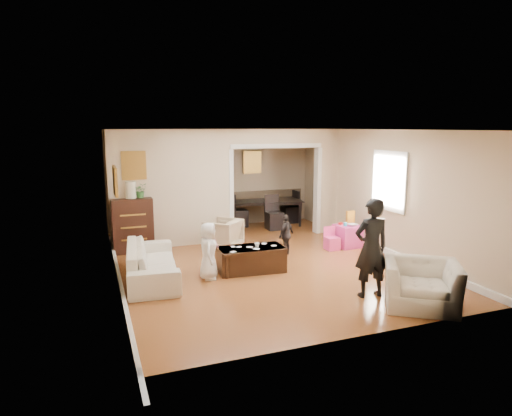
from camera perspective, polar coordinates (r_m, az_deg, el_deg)
name	(u,v)px	position (r m, az deg, el deg)	size (l,w,h in m)	color
floor	(259,261)	(9.01, 0.45, -6.80)	(7.00, 7.00, 0.00)	#AC5A2C
partition_left	(173,189)	(10.08, -10.57, 2.44)	(2.75, 0.18, 2.60)	#C9B093
partition_right	(326,181)	(11.38, 8.90, 3.38)	(0.55, 0.18, 2.60)	#C9B093
partition_header	(276,137)	(10.70, 2.55, 9.10)	(2.22, 0.18, 0.35)	#C9B093
window_pane	(389,181)	(9.66, 16.67, 3.34)	(0.03, 0.95, 1.10)	white
framed_art_partition	(134,165)	(9.82, -15.34, 5.27)	(0.45, 0.03, 0.55)	brown
framed_art_sofa_wall	(115,181)	(7.50, -17.56, 3.31)	(0.03, 0.55, 0.40)	brown
framed_art_alcove	(252,162)	(12.26, -0.48, 5.87)	(0.45, 0.03, 0.55)	brown
sofa	(152,262)	(8.12, -13.15, -6.72)	(2.13, 0.83, 0.62)	white
armchair_back	(223,234)	(9.93, -4.23, -3.27)	(0.69, 0.71, 0.65)	tan
armchair_front	(421,284)	(7.17, 20.37, -9.13)	(1.06, 0.92, 0.69)	white
dresser	(133,225)	(9.93, -15.49, -2.10)	(0.84, 0.48, 1.16)	black
table_lamp	(131,190)	(9.80, -15.70, 2.25)	(0.22, 0.22, 0.36)	beige
potted_plant	(141,190)	(9.83, -14.53, 2.19)	(0.28, 0.25, 0.31)	#34682E
coffee_table	(251,259)	(8.36, -0.63, -6.54)	(1.21, 0.61, 0.46)	#361F11
coffee_cup	(257,245)	(8.27, 0.14, -4.77)	(0.09, 0.09, 0.09)	white
play_table	(347,236)	(10.22, 11.61, -3.51)	(0.51, 0.51, 0.49)	#DD3A93
cereal_box	(350,217)	(10.28, 11.96, -1.19)	(0.20, 0.07, 0.30)	yellow
cyan_cup	(345,224)	(10.07, 11.33, -2.06)	(0.08, 0.08, 0.08)	#2AB4D3
toy_block	(340,224)	(10.20, 10.73, -1.96)	(0.08, 0.06, 0.05)	red
play_bowl	(353,225)	(10.09, 12.26, -2.14)	(0.21, 0.21, 0.05)	white
dining_table	(265,212)	(12.26, 1.17, -0.52)	(1.97, 1.10, 0.69)	black
adult_person	(371,248)	(7.22, 14.52, -4.96)	(0.58, 0.38, 1.58)	black
child_kneel_a	(208,251)	(7.90, -6.09, -5.49)	(0.50, 0.32, 1.01)	white
child_kneel_b	(210,247)	(8.38, -5.86, -4.98)	(0.44, 0.34, 0.90)	#C77C90
child_toddler	(286,235)	(9.36, 3.87, -3.43)	(0.50, 0.21, 0.86)	black
craft_papers	(251,247)	(8.29, -0.67, -5.03)	(0.96, 0.47, 0.00)	white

